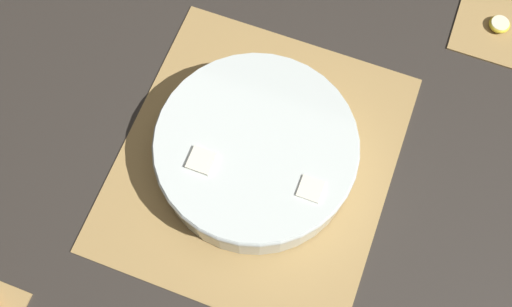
% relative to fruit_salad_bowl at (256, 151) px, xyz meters
% --- Properties ---
extents(ground_plane, '(6.00, 6.00, 0.00)m').
position_rel_fruit_salad_bowl_xyz_m(ground_plane, '(0.00, 0.00, -0.04)').
color(ground_plane, '#2D2823').
extents(bamboo_mat_center, '(0.42, 0.38, 0.01)m').
position_rel_fruit_salad_bowl_xyz_m(bamboo_mat_center, '(0.00, 0.00, -0.04)').
color(bamboo_mat_center, '#A8844C').
rests_on(bamboo_mat_center, ground_plane).
extents(coaster_mat_near_right, '(0.13, 0.13, 0.01)m').
position_rel_fruit_salad_bowl_xyz_m(coaster_mat_near_right, '(0.34, -0.28, -0.04)').
color(coaster_mat_near_right, '#A8844C').
rests_on(coaster_mat_near_right, ground_plane).
extents(fruit_salad_bowl, '(0.28, 0.28, 0.07)m').
position_rel_fruit_salad_bowl_xyz_m(fruit_salad_bowl, '(0.00, 0.00, 0.00)').
color(fruit_salad_bowl, silver).
rests_on(fruit_salad_bowl, bamboo_mat_center).
extents(banana_coin_single, '(0.03, 0.03, 0.01)m').
position_rel_fruit_salad_bowl_xyz_m(banana_coin_single, '(0.34, -0.28, -0.03)').
color(banana_coin_single, '#F7EFC6').
rests_on(banana_coin_single, coaster_mat_near_right).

